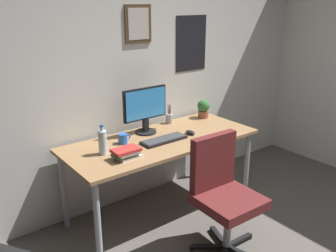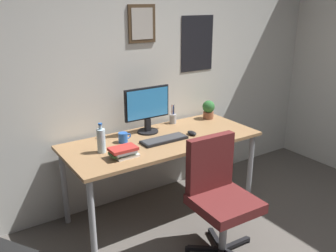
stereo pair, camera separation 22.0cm
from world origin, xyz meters
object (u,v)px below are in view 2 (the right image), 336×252
at_px(potted_plant, 208,109).
at_px(book_stack_left, 124,152).
at_px(computer_mouse, 192,133).
at_px(keyboard, 164,140).
at_px(pen_cup, 173,118).
at_px(office_chair, 219,191).
at_px(monitor, 147,108).
at_px(coffee_mug_near, 123,137).
at_px(water_bottle, 101,140).

bearing_deg(potted_plant, book_stack_left, -161.11).
height_order(computer_mouse, book_stack_left, book_stack_left).
bearing_deg(computer_mouse, potted_plant, 34.44).
xyz_separation_m(keyboard, pen_cup, (0.34, 0.37, 0.04)).
bearing_deg(pen_cup, computer_mouse, -96.56).
xyz_separation_m(pen_cup, book_stack_left, (-0.80, -0.49, -0.01)).
bearing_deg(office_chair, monitor, 95.19).
xyz_separation_m(office_chair, potted_plant, (0.67, 0.95, 0.33)).
height_order(monitor, computer_mouse, monitor).
bearing_deg(monitor, coffee_mug_near, -160.95).
bearing_deg(book_stack_left, water_bottle, 119.86).
xyz_separation_m(keyboard, computer_mouse, (0.30, -0.01, 0.01)).
height_order(office_chair, keyboard, office_chair).
bearing_deg(keyboard, potted_plant, 21.52).
bearing_deg(monitor, water_bottle, -159.36).
bearing_deg(potted_plant, keyboard, -158.48).
xyz_separation_m(monitor, water_bottle, (-0.56, -0.21, -0.13)).
height_order(office_chair, potted_plant, office_chair).
xyz_separation_m(office_chair, water_bottle, (-0.65, 0.73, 0.33)).
height_order(keyboard, computer_mouse, computer_mouse).
xyz_separation_m(keyboard, potted_plant, (0.75, 0.29, 0.09)).
height_order(keyboard, water_bottle, water_bottle).
bearing_deg(coffee_mug_near, computer_mouse, -16.85).
bearing_deg(coffee_mug_near, monitor, 19.05).
relative_size(monitor, pen_cup, 2.30).
height_order(monitor, water_bottle, monitor).
relative_size(computer_mouse, book_stack_left, 0.48).
distance_m(monitor, coffee_mug_near, 0.38).
relative_size(keyboard, water_bottle, 1.70).
height_order(keyboard, book_stack_left, book_stack_left).
bearing_deg(book_stack_left, office_chair, -45.10).
height_order(keyboard, pen_cup, pen_cup).
distance_m(coffee_mug_near, potted_plant, 1.07).
bearing_deg(pen_cup, potted_plant, -10.65).
bearing_deg(coffee_mug_near, water_bottle, -157.44).
relative_size(water_bottle, pen_cup, 1.26).
distance_m(pen_cup, book_stack_left, 0.94).
bearing_deg(computer_mouse, coffee_mug_near, 163.15).
bearing_deg(coffee_mug_near, pen_cup, 16.46).
bearing_deg(computer_mouse, pen_cup, 83.44).
bearing_deg(water_bottle, potted_plant, 9.67).
xyz_separation_m(keyboard, coffee_mug_near, (-0.32, 0.17, 0.03)).
xyz_separation_m(monitor, book_stack_left, (-0.45, -0.40, -0.19)).
bearing_deg(potted_plant, computer_mouse, -145.56).
bearing_deg(water_bottle, book_stack_left, -60.14).
distance_m(computer_mouse, pen_cup, 0.39).
relative_size(monitor, coffee_mug_near, 3.85).
bearing_deg(pen_cup, book_stack_left, -148.71).
distance_m(monitor, computer_mouse, 0.48).
distance_m(keyboard, water_bottle, 0.58).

